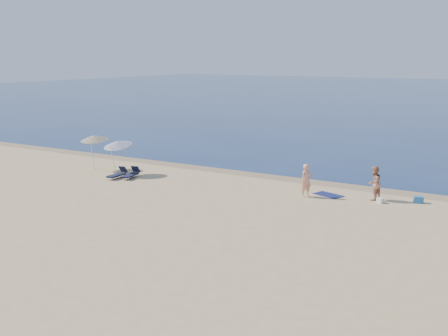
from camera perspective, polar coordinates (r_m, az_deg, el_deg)
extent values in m
plane|color=tan|center=(20.27, -17.39, -11.30)|extent=(160.00, 160.00, 0.00)
cube|color=#847254|center=(35.47, 6.69, -1.11)|extent=(240.00, 1.60, 0.00)
imported|color=tan|center=(30.97, 8.36, -1.27)|extent=(0.71, 0.79, 1.82)
imported|color=tan|center=(31.03, 15.00, -1.50)|extent=(0.88, 1.03, 1.84)
cube|color=#0E1547|center=(31.74, 10.56, -2.70)|extent=(1.80, 1.35, 0.03)
cube|color=silver|center=(30.69, 15.58, -3.19)|extent=(0.38, 0.35, 0.27)
cube|color=#216AB6|center=(31.28, 19.15, -3.05)|extent=(0.58, 0.49, 0.35)
cylinder|color=silver|center=(36.69, -11.19, 0.80)|extent=(0.06, 0.51, 2.11)
cone|color=silver|center=(36.86, -10.77, 2.48)|extent=(1.92, 1.95, 0.73)
sphere|color=silver|center=(36.84, -10.78, 2.76)|extent=(0.06, 0.06, 0.06)
cylinder|color=silver|center=(38.82, -13.23, 1.36)|extent=(0.07, 0.31, 2.24)
cone|color=beige|center=(38.83, -13.03, 3.03)|extent=(2.03, 2.05, 0.57)
sphere|color=silver|center=(38.81, -13.04, 3.32)|extent=(0.07, 0.07, 0.07)
cube|color=#141738|center=(35.85, -9.51, -0.73)|extent=(0.76, 1.46, 0.09)
cube|color=#141738|center=(36.38, -8.97, -0.11)|extent=(0.56, 0.43, 0.45)
cylinder|color=#A5A5AD|center=(35.77, -9.22, -0.91)|extent=(0.03, 0.03, 0.20)
cube|color=#121A32|center=(36.00, -10.89, -0.73)|extent=(0.59, 1.41, 0.09)
cube|color=#121A32|center=(36.48, -10.22, -0.13)|extent=(0.53, 0.36, 0.45)
cylinder|color=#A5A5AD|center=(35.89, -10.63, -0.92)|extent=(0.03, 0.03, 0.20)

